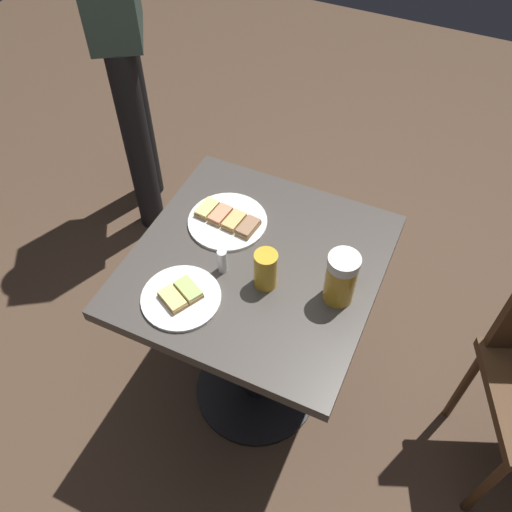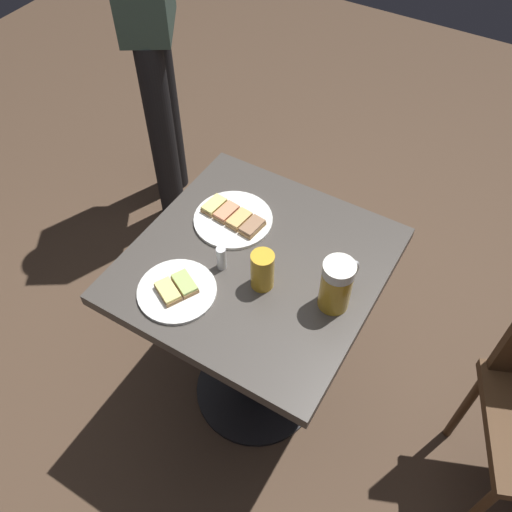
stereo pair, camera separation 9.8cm
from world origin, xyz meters
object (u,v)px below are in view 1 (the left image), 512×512
beer_mug (342,277)px  salt_shaker (222,261)px  plate_near (228,220)px  patron_standing (112,5)px  beer_glass_small (266,270)px  plate_far (181,297)px

beer_mug → salt_shaker: bearing=-81.0°
beer_mug → plate_near: bearing=-106.4°
patron_standing → beer_mug: bearing=25.1°
beer_glass_small → salt_shaker: 0.12m
plate_near → beer_mug: bearing=73.6°
plate_near → plate_far: bearing=2.4°
beer_glass_small → salt_shaker: bearing=-87.2°
plate_far → patron_standing: patron_standing is taller
salt_shaker → plate_near: bearing=-157.6°
patron_standing → plate_far: bearing=7.9°
beer_glass_small → patron_standing: size_ratio=0.07×
beer_mug → patron_standing: size_ratio=0.09×
beer_mug → salt_shaker: beer_mug is taller
beer_glass_small → plate_far: bearing=-52.2°
beer_glass_small → patron_standing: 1.18m
plate_far → beer_glass_small: bearing=127.8°
plate_near → beer_mug: (0.11, 0.37, 0.07)m
plate_far → salt_shaker: 0.14m
salt_shaker → plate_far: bearing=-22.3°
plate_near → plate_far: size_ratio=1.11×
salt_shaker → patron_standing: patron_standing is taller
plate_near → patron_standing: size_ratio=0.13×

